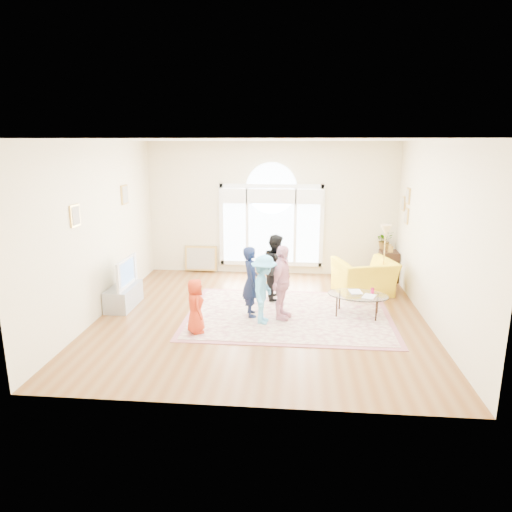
# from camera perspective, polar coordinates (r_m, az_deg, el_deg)

# --- Properties ---
(ground) EXTENTS (6.00, 6.00, 0.00)m
(ground) POSITION_cam_1_polar(r_m,az_deg,el_deg) (8.58, 0.67, -7.59)
(ground) COLOR brown
(ground) RESTS_ON ground
(room_shell) EXTENTS (6.00, 6.00, 6.00)m
(room_shell) POSITION_cam_1_polar(r_m,az_deg,el_deg) (10.92, 1.92, 5.62)
(room_shell) COLOR beige
(room_shell) RESTS_ON ground
(area_rug) EXTENTS (3.60, 2.60, 0.02)m
(area_rug) POSITION_cam_1_polar(r_m,az_deg,el_deg) (8.68, 4.09, -7.30)
(area_rug) COLOR beige
(area_rug) RESTS_ON ground
(rug_border) EXTENTS (3.80, 2.80, 0.01)m
(rug_border) POSITION_cam_1_polar(r_m,az_deg,el_deg) (8.68, 4.09, -7.33)
(rug_border) COLOR #9A595E
(rug_border) RESTS_ON ground
(tv_console) EXTENTS (0.45, 1.00, 0.42)m
(tv_console) POSITION_cam_1_polar(r_m,az_deg,el_deg) (9.39, -16.21, -4.87)
(tv_console) COLOR gray
(tv_console) RESTS_ON ground
(television) EXTENTS (0.16, 0.98, 0.57)m
(television) POSITION_cam_1_polar(r_m,az_deg,el_deg) (9.25, -16.37, -1.98)
(television) COLOR black
(television) RESTS_ON tv_console
(coffee_table) EXTENTS (1.24, 0.93, 0.54)m
(coffee_table) POSITION_cam_1_polar(r_m,az_deg,el_deg) (8.70, 12.61, -4.83)
(coffee_table) COLOR silver
(coffee_table) RESTS_ON ground
(armchair) EXTENTS (1.41, 1.32, 0.75)m
(armchair) POSITION_cam_1_polar(r_m,az_deg,el_deg) (9.96, 13.38, -2.61)
(armchair) COLOR yellow
(armchair) RESTS_ON ground
(side_cabinet) EXTENTS (0.40, 0.50, 0.70)m
(side_cabinet) POSITION_cam_1_polar(r_m,az_deg,el_deg) (11.12, 16.20, -1.19)
(side_cabinet) COLOR black
(side_cabinet) RESTS_ON ground
(floor_lamp) EXTENTS (0.28, 0.28, 1.51)m
(floor_lamp) POSITION_cam_1_polar(r_m,az_deg,el_deg) (9.82, 15.89, 2.45)
(floor_lamp) COLOR black
(floor_lamp) RESTS_ON ground
(plant_pedestal) EXTENTS (0.20, 0.20, 0.70)m
(plant_pedestal) POSITION_cam_1_polar(r_m,az_deg,el_deg) (11.36, 15.56, -0.84)
(plant_pedestal) COLOR white
(plant_pedestal) RESTS_ON ground
(potted_plant) EXTENTS (0.48, 0.45, 0.42)m
(potted_plant) POSITION_cam_1_polar(r_m,az_deg,el_deg) (11.23, 15.74, 1.93)
(potted_plant) COLOR #33722D
(potted_plant) RESTS_ON plant_pedestal
(leaning_picture) EXTENTS (0.80, 0.14, 0.62)m
(leaning_picture) POSITION_cam_1_polar(r_m,az_deg,el_deg) (11.55, -6.85, -1.97)
(leaning_picture) COLOR tan
(leaning_picture) RESTS_ON ground
(child_red) EXTENTS (0.45, 0.54, 0.94)m
(child_red) POSITION_cam_1_polar(r_m,az_deg,el_deg) (7.77, -7.58, -6.20)
(child_red) COLOR red
(child_red) RESTS_ON area_rug
(child_navy) EXTENTS (0.42, 0.54, 1.31)m
(child_navy) POSITION_cam_1_polar(r_m,az_deg,el_deg) (8.39, -0.63, -3.20)
(child_navy) COLOR #111A38
(child_navy) RESTS_ON area_rug
(child_black) EXTENTS (0.62, 0.73, 1.34)m
(child_black) POSITION_cam_1_polar(r_m,az_deg,el_deg) (9.33, 2.53, -1.35)
(child_black) COLOR black
(child_black) RESTS_ON area_rug
(child_pink) EXTENTS (0.54, 0.86, 1.37)m
(child_pink) POSITION_cam_1_polar(r_m,az_deg,el_deg) (8.24, 3.25, -3.33)
(child_pink) COLOR pink
(child_pink) RESTS_ON area_rug
(child_blue) EXTENTS (0.55, 0.85, 1.24)m
(child_blue) POSITION_cam_1_polar(r_m,az_deg,el_deg) (8.06, 1.01, -4.19)
(child_blue) COLOR #5ABCF2
(child_blue) RESTS_ON area_rug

